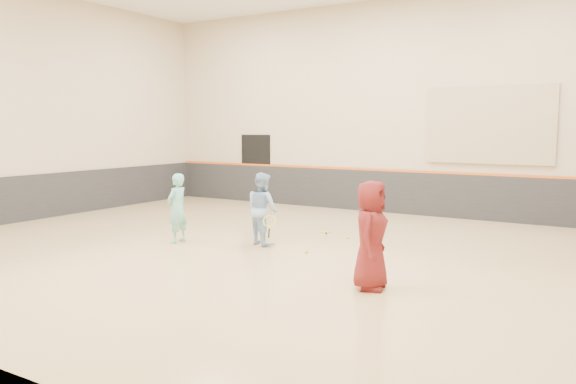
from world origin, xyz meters
The scene contains 14 objects.
room centered at (0.00, 0.00, 0.81)m, with size 15.04×12.04×6.22m.
wainscot_back centered at (0.00, 5.97, 0.60)m, with size 14.90×0.04×1.20m, color #232326.
wainscot_left centered at (-7.47, 0.00, 0.60)m, with size 0.04×11.90×1.20m, color #232326.
accent_stripe centered at (0.00, 5.96, 1.22)m, with size 14.90×0.03×0.06m, color #D85914.
acoustic_panel centered at (2.80, 5.95, 2.50)m, with size 3.20×0.08×2.00m, color tan.
doorway centered at (-4.50, 5.98, 1.10)m, with size 1.10×0.05×2.20m, color black.
girl centered at (-2.20, -0.32, 0.74)m, with size 0.54×0.35×1.47m, color #72C7B8.
instructor centered at (-0.56, 0.47, 0.76)m, with size 0.73×0.57×1.51m, color #91B8E1.
young_man centered at (2.66, -1.40, 0.83)m, with size 0.81×0.53×1.65m, color maroon.
held_racket centered at (-0.24, 0.25, 0.55)m, with size 0.42×0.42×0.51m, color #D0E833, non-canonical shape.
spare_racket centered at (-0.03, 2.31, 0.04)m, with size 0.64×0.64×0.09m, color #B6C52B, non-canonical shape.
ball_under_racket centered at (0.65, 0.19, 0.03)m, with size 0.07×0.07×0.07m, color yellow.
ball_in_hand centered at (2.77, -1.53, 1.07)m, with size 0.07×0.07×0.07m, color gold.
ball_beside_spare centered at (0.73, 1.89, 0.03)m, with size 0.07×0.07×0.07m, color #CFD531.
Camera 1 is at (5.89, -9.15, 2.44)m, focal length 35.00 mm.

